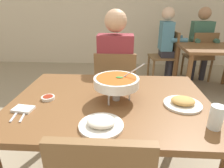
{
  "coord_description": "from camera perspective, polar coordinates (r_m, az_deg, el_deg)",
  "views": [
    {
      "loc": [
        0.08,
        -1.17,
        1.35
      ],
      "look_at": [
        0.0,
        0.15,
        0.79
      ],
      "focal_mm": 30.64,
      "sensor_mm": 36.0,
      "label": 1
    }
  ],
  "objects": [
    {
      "name": "patron_bg_right",
      "position": [
        3.94,
        25.04,
        11.83
      ],
      "size": [
        0.4,
        0.45,
        1.31
      ],
      "color": "#2D2D38",
      "rests_on": "ground_plane"
    },
    {
      "name": "curry_bowl",
      "position": [
        1.26,
        1.32,
        0.55
      ],
      "size": [
        0.33,
        0.3,
        0.26
      ],
      "color": "silver",
      "rests_on": "dining_table_main"
    },
    {
      "name": "patron_bg_left",
      "position": [
        3.71,
        16.26,
        12.48
      ],
      "size": [
        0.45,
        0.4,
        1.31
      ],
      "color": "#2D2D38",
      "rests_on": "ground_plane"
    },
    {
      "name": "spoon_utensil",
      "position": [
        1.25,
        -24.71,
        -8.14
      ],
      "size": [
        0.04,
        0.17,
        0.01
      ],
      "primitive_type": "cube",
      "rotation": [
        0.0,
        0.0,
        0.2
      ],
      "color": "silver",
      "rests_on": "dining_table_main"
    },
    {
      "name": "rice_plate",
      "position": [
        1.03,
        -3.26,
        -11.67
      ],
      "size": [
        0.24,
        0.24,
        0.06
      ],
      "color": "white",
      "rests_on": "dining_table_main"
    },
    {
      "name": "drink_glass",
      "position": [
        1.14,
        28.57,
        -9.0
      ],
      "size": [
        0.07,
        0.07,
        0.13
      ],
      "color": "silver",
      "rests_on": "dining_table_main"
    },
    {
      "name": "dining_table_main",
      "position": [
        1.37,
        -0.37,
        -8.2
      ],
      "size": [
        1.33,
        0.97,
        0.74
      ],
      "color": "brown",
      "rests_on": "ground_plane"
    },
    {
      "name": "fork_utensil",
      "position": [
        1.28,
        -26.72,
        -7.94
      ],
      "size": [
        0.04,
        0.17,
        0.01
      ],
      "primitive_type": "cube",
      "rotation": [
        0.0,
        0.0,
        0.14
      ],
      "color": "silver",
      "rests_on": "dining_table_main"
    },
    {
      "name": "sauce_dish",
      "position": [
        1.38,
        -18.54,
        -3.89
      ],
      "size": [
        0.09,
        0.09,
        0.02
      ],
      "color": "white",
      "rests_on": "dining_table_main"
    },
    {
      "name": "chair_diner_main",
      "position": [
        2.11,
        0.97,
        -0.65
      ],
      "size": [
        0.44,
        0.44,
        0.9
      ],
      "color": "brown",
      "rests_on": "ground_plane"
    },
    {
      "name": "chair_bg_left",
      "position": [
        3.75,
        16.09,
        8.88
      ],
      "size": [
        0.49,
        0.49,
        0.9
      ],
      "color": "brown",
      "rests_on": "ground_plane"
    },
    {
      "name": "chair_bg_right",
      "position": [
        3.89,
        24.9,
        8.16
      ],
      "size": [
        0.47,
        0.47,
        0.9
      ],
      "color": "brown",
      "rests_on": "ground_plane"
    },
    {
      "name": "dining_table_far",
      "position": [
        3.41,
        27.83,
        7.63
      ],
      "size": [
        1.0,
        0.8,
        0.74
      ],
      "color": "brown",
      "rests_on": "ground_plane"
    },
    {
      "name": "napkin_folded",
      "position": [
        1.3,
        -24.95,
        -6.79
      ],
      "size": [
        0.13,
        0.1,
        0.02
      ],
      "primitive_type": "cube",
      "rotation": [
        0.0,
        0.0,
        -0.14
      ],
      "color": "white",
      "rests_on": "dining_table_main"
    },
    {
      "name": "appetizer_plate",
      "position": [
        1.31,
        20.36,
        -5.21
      ],
      "size": [
        0.24,
        0.24,
        0.06
      ],
      "color": "white",
      "rests_on": "dining_table_main"
    },
    {
      "name": "diner_main",
      "position": [
        2.06,
        1.05,
        5.74
      ],
      "size": [
        0.4,
        0.45,
        1.31
      ],
      "color": "#2D2D38",
      "rests_on": "ground_plane"
    }
  ]
}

